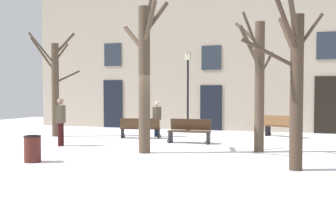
{
  "coord_description": "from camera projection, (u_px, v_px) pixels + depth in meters",
  "views": [
    {
      "loc": [
        4.79,
        -12.59,
        1.92
      ],
      "look_at": [
        0.0,
        1.75,
        1.25
      ],
      "focal_mm": 44.71,
      "sensor_mm": 36.0,
      "label": 1
    }
  ],
  "objects": [
    {
      "name": "ground_plane",
      "position": [
        151.0,
        153.0,
        13.53
      ],
      "size": [
        32.72,
        32.72,
        0.0
      ],
      "primitive_type": "plane",
      "color": "white"
    },
    {
      "name": "building_facade",
      "position": [
        212.0,
        49.0,
        21.81
      ],
      "size": [
        20.45,
        0.6,
        8.4
      ],
      "color": "tan",
      "rests_on": "ground"
    },
    {
      "name": "tree_center",
      "position": [
        258.0,
        81.0,
        13.55
      ],
      "size": [
        1.31,
        2.2,
        4.46
      ],
      "color": "#4C3D2D",
      "rests_on": "ground"
    },
    {
      "name": "tree_right_of_center",
      "position": [
        55.0,
        85.0,
        18.63
      ],
      "size": [
        2.05,
        1.51,
        4.7
      ],
      "color": "#4C3D2D",
      "rests_on": "ground"
    },
    {
      "name": "tree_left_of_center",
      "position": [
        145.0,
        72.0,
        13.39
      ],
      "size": [
        1.83,
        1.88,
        5.27
      ],
      "color": "#4C3D2D",
      "rests_on": "ground"
    },
    {
      "name": "tree_foreground",
      "position": [
        295.0,
        82.0,
        10.36
      ],
      "size": [
        1.92,
        2.47,
        4.35
      ],
      "color": "#423326",
      "rests_on": "ground"
    },
    {
      "name": "streetlamp",
      "position": [
        188.0,
        83.0,
        20.5
      ],
      "size": [
        0.3,
        0.3,
        3.99
      ],
      "color": "black",
      "rests_on": "ground"
    },
    {
      "name": "litter_bin",
      "position": [
        32.0,
        149.0,
        11.66
      ],
      "size": [
        0.49,
        0.49,
        0.74
      ],
      "color": "#4C1E19",
      "rests_on": "ground"
    },
    {
      "name": "bench_near_lamp",
      "position": [
        190.0,
        131.0,
        16.1
      ],
      "size": [
        1.68,
        0.49,
        0.94
      ],
      "rotation": [
        0.0,
        0.0,
        0.0
      ],
      "color": "#3D2819",
      "rests_on": "ground"
    },
    {
      "name": "bench_facing_shops",
      "position": [
        140.0,
        128.0,
        17.85
      ],
      "size": [
        1.77,
        0.85,
        0.87
      ],
      "rotation": [
        0.0,
        0.0,
        3.37
      ],
      "color": "#3D2819",
      "rests_on": "ground"
    },
    {
      "name": "bench_by_litter_bin",
      "position": [
        281.0,
        126.0,
        18.39
      ],
      "size": [
        1.6,
        1.09,
        0.95
      ],
      "rotation": [
        0.0,
        0.0,
        2.69
      ],
      "color": "brown",
      "rests_on": "ground"
    },
    {
      "name": "person_crossing_plaza",
      "position": [
        61.0,
        119.0,
        15.22
      ],
      "size": [
        0.27,
        0.41,
        1.75
      ],
      "rotation": [
        0.0,
        0.0,
        4.85
      ],
      "color": "#350F0F",
      "rests_on": "ground"
    },
    {
      "name": "person_near_bench",
      "position": [
        157.0,
        117.0,
        18.5
      ],
      "size": [
        0.3,
        0.42,
        1.56
      ],
      "rotation": [
        0.0,
        0.0,
        1.35
      ],
      "color": "black",
      "rests_on": "ground"
    }
  ]
}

